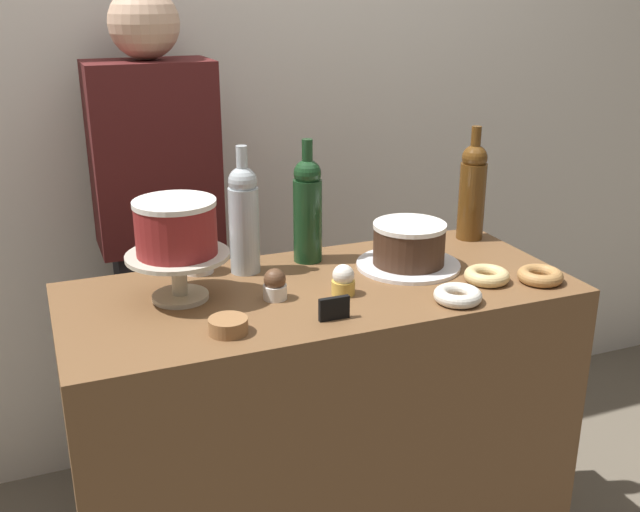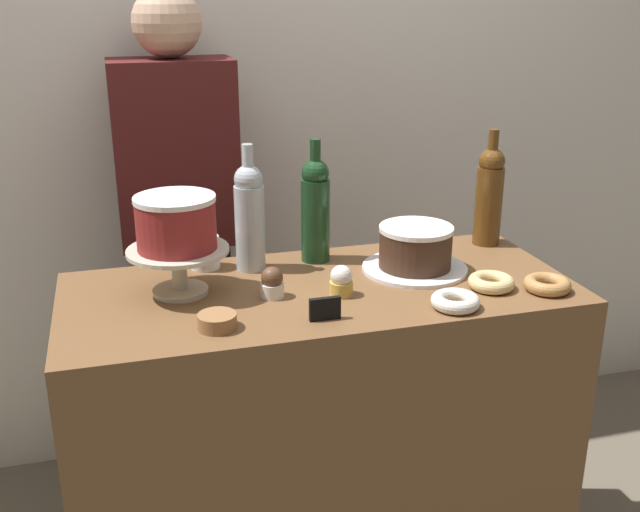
% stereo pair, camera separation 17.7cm
% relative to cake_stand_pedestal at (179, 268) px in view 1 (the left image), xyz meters
% --- Properties ---
extents(back_wall, '(6.00, 0.05, 2.60)m').
position_rel_cake_stand_pedestal_xyz_m(back_wall, '(0.33, 0.79, 0.32)').
color(back_wall, silver).
rests_on(back_wall, ground_plane).
extents(display_counter, '(1.24, 0.54, 0.91)m').
position_rel_cake_stand_pedestal_xyz_m(display_counter, '(0.33, -0.05, -0.53)').
color(display_counter, brown).
rests_on(display_counter, ground_plane).
extents(cake_stand_pedestal, '(0.24, 0.24, 0.11)m').
position_rel_cake_stand_pedestal_xyz_m(cake_stand_pedestal, '(0.00, 0.00, 0.00)').
color(cake_stand_pedestal, beige).
rests_on(cake_stand_pedestal, display_counter).
extents(white_layer_cake, '(0.19, 0.19, 0.13)m').
position_rel_cake_stand_pedestal_xyz_m(white_layer_cake, '(0.00, -0.00, 0.10)').
color(white_layer_cake, maroon).
rests_on(white_layer_cake, cake_stand_pedestal).
extents(silver_serving_platter, '(0.27, 0.27, 0.01)m').
position_rel_cake_stand_pedestal_xyz_m(silver_serving_platter, '(0.60, -0.01, -0.07)').
color(silver_serving_platter, white).
rests_on(silver_serving_platter, display_counter).
extents(chocolate_round_cake, '(0.19, 0.19, 0.11)m').
position_rel_cake_stand_pedestal_xyz_m(chocolate_round_cake, '(0.60, -0.01, -0.01)').
color(chocolate_round_cake, '#3D2619').
rests_on(chocolate_round_cake, silver_serving_platter).
extents(wine_bottle_clear, '(0.08, 0.08, 0.33)m').
position_rel_cake_stand_pedestal_xyz_m(wine_bottle_clear, '(0.19, 0.12, 0.07)').
color(wine_bottle_clear, '#B2BCC1').
rests_on(wine_bottle_clear, display_counter).
extents(wine_bottle_amber, '(0.08, 0.08, 0.33)m').
position_rel_cake_stand_pedestal_xyz_m(wine_bottle_amber, '(0.87, 0.14, 0.07)').
color(wine_bottle_amber, '#5B3814').
rests_on(wine_bottle_amber, display_counter).
extents(wine_bottle_green, '(0.08, 0.08, 0.33)m').
position_rel_cake_stand_pedestal_xyz_m(wine_bottle_green, '(0.37, 0.13, 0.07)').
color(wine_bottle_green, '#193D1E').
rests_on(wine_bottle_green, display_counter).
extents(cupcake_chocolate, '(0.06, 0.06, 0.07)m').
position_rel_cake_stand_pedestal_xyz_m(cupcake_chocolate, '(0.21, -0.08, -0.04)').
color(cupcake_chocolate, white).
rests_on(cupcake_chocolate, display_counter).
extents(cupcake_vanilla, '(0.06, 0.06, 0.07)m').
position_rel_cake_stand_pedestal_xyz_m(cupcake_vanilla, '(0.36, -0.12, -0.04)').
color(cupcake_vanilla, gold).
rests_on(cupcake_vanilla, display_counter).
extents(donut_sugar, '(0.11, 0.11, 0.03)m').
position_rel_cake_stand_pedestal_xyz_m(donut_sugar, '(0.59, -0.26, -0.06)').
color(donut_sugar, silver).
rests_on(donut_sugar, display_counter).
extents(donut_glazed, '(0.11, 0.11, 0.03)m').
position_rel_cake_stand_pedestal_xyz_m(donut_glazed, '(0.72, -0.18, -0.06)').
color(donut_glazed, '#E0C17F').
rests_on(donut_glazed, display_counter).
extents(donut_maple, '(0.11, 0.11, 0.03)m').
position_rel_cake_stand_pedestal_xyz_m(donut_maple, '(0.85, -0.22, -0.06)').
color(donut_maple, '#B27F47').
rests_on(donut_maple, display_counter).
extents(cookie_stack, '(0.08, 0.08, 0.03)m').
position_rel_cake_stand_pedestal_xyz_m(cookie_stack, '(0.06, -0.22, -0.06)').
color(cookie_stack, olive).
rests_on(cookie_stack, display_counter).
extents(price_sign_chalkboard, '(0.07, 0.01, 0.05)m').
position_rel_cake_stand_pedestal_xyz_m(price_sign_chalkboard, '(0.29, -0.24, -0.05)').
color(price_sign_chalkboard, black).
rests_on(price_sign_chalkboard, display_counter).
extents(coffee_cup_ceramic, '(0.08, 0.08, 0.08)m').
position_rel_cake_stand_pedestal_xyz_m(coffee_cup_ceramic, '(0.08, 0.16, -0.04)').
color(coffee_cup_ceramic, white).
rests_on(coffee_cup_ceramic, display_counter).
extents(barista_figure, '(0.36, 0.22, 1.60)m').
position_rel_cake_stand_pedestal_xyz_m(barista_figure, '(0.06, 0.58, -0.15)').
color(barista_figure, black).
rests_on(barista_figure, ground_plane).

